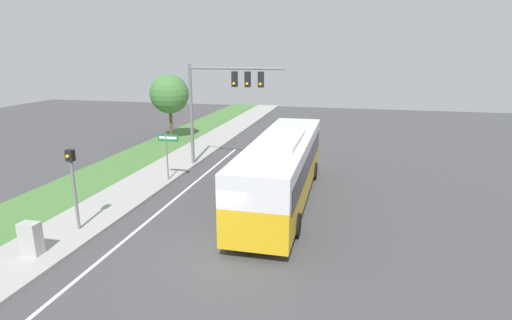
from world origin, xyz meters
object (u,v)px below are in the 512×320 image
Objects in this scene: street_sign at (167,148)px; utility_cabinet at (31,239)px; pedestrian_signal at (73,177)px; bus at (282,165)px; signal_gantry at (222,93)px.

street_sign is 9.08m from utility_cabinet.
bus is at bearing 35.70° from pedestrian_signal.
pedestrian_signal is (-7.33, -5.27, 0.48)m from bus.
signal_gantry is at bearing 132.21° from bus.
bus is 10.67m from utility_cabinet.
pedestrian_signal is at bearing 84.06° from utility_cabinet.
bus is at bearing -47.79° from signal_gantry.
bus is 1.93× the size of signal_gantry.
street_sign is at bearing 83.79° from pedestrian_signal.
signal_gantry is 2.29× the size of street_sign.
bus is 4.42× the size of street_sign.
pedestrian_signal is 2.88× the size of utility_cabinet.
street_sign is 2.35× the size of utility_cabinet.
pedestrian_signal is at bearing -96.21° from street_sign.
signal_gantry is 1.87× the size of pedestrian_signal.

